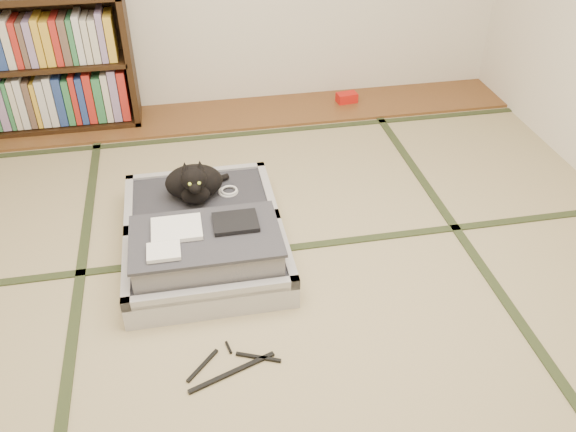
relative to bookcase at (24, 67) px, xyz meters
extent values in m
plane|color=tan|center=(1.41, -2.07, -0.45)|extent=(4.50, 4.50, 0.00)
cube|color=brown|center=(1.41, -0.07, -0.44)|extent=(4.00, 0.50, 0.02)
cube|color=red|center=(2.24, -0.04, -0.40)|extent=(0.16, 0.11, 0.07)
cube|color=#2D381E|center=(0.41, -2.07, -0.45)|extent=(0.05, 4.50, 0.01)
cube|color=#2D381E|center=(2.41, -2.07, -0.45)|extent=(0.05, 4.50, 0.01)
cube|color=#2D381E|center=(1.41, -1.67, -0.45)|extent=(4.00, 0.05, 0.01)
cube|color=#2D381E|center=(1.41, -0.37, -0.45)|extent=(4.00, 0.05, 0.01)
cube|color=black|center=(0.69, 0.00, 0.02)|extent=(0.04, 0.32, 0.91)
cube|color=black|center=(0.00, 0.00, -0.42)|extent=(1.42, 0.32, 0.04)
cube|color=black|center=(0.00, 0.00, 0.02)|extent=(1.36, 0.32, 0.03)
cube|color=black|center=(0.00, 0.15, 0.02)|extent=(1.42, 0.02, 0.91)
cube|color=gray|center=(0.00, -0.02, -0.20)|extent=(1.28, 0.23, 0.39)
cube|color=gray|center=(0.00, -0.02, 0.21)|extent=(1.28, 0.23, 0.35)
cube|color=#AEAEB3|center=(1.04, -1.85, -0.38)|extent=(0.80, 0.53, 0.14)
cube|color=#33323A|center=(1.04, -1.85, -0.35)|extent=(0.72, 0.45, 0.10)
cube|color=#AEAEB3|center=(1.04, -2.09, -0.31)|extent=(0.80, 0.04, 0.05)
cube|color=#AEAEB3|center=(1.04, -1.60, -0.31)|extent=(0.80, 0.04, 0.05)
cube|color=#AEAEB3|center=(0.67, -1.85, -0.31)|extent=(0.04, 0.53, 0.05)
cube|color=#AEAEB3|center=(1.42, -1.85, -0.31)|extent=(0.04, 0.53, 0.05)
cube|color=#AEAEB3|center=(1.04, -1.31, -0.38)|extent=(0.80, 0.53, 0.14)
cube|color=#33323A|center=(1.04, -1.31, -0.35)|extent=(0.72, 0.45, 0.10)
cube|color=#AEAEB3|center=(1.04, -1.56, -0.31)|extent=(0.80, 0.04, 0.05)
cube|color=#AEAEB3|center=(1.04, -1.07, -0.31)|extent=(0.80, 0.04, 0.05)
cube|color=#AEAEB3|center=(0.67, -1.31, -0.31)|extent=(0.04, 0.53, 0.05)
cube|color=#AEAEB3|center=(1.42, -1.31, -0.31)|extent=(0.04, 0.53, 0.05)
cylinder|color=black|center=(1.04, -1.58, -0.30)|extent=(0.72, 0.03, 0.03)
cube|color=gray|center=(1.04, -1.85, -0.25)|extent=(0.68, 0.42, 0.14)
cube|color=#35353C|center=(1.04, -1.85, -0.17)|extent=(0.70, 0.44, 0.02)
cube|color=white|center=(0.92, -1.79, -0.15)|extent=(0.23, 0.19, 0.02)
cube|color=black|center=(1.19, -1.79, -0.15)|extent=(0.21, 0.17, 0.02)
cube|color=white|center=(0.85, -1.95, -0.15)|extent=(0.15, 0.13, 0.02)
cube|color=white|center=(0.81, -2.10, -0.38)|extent=(0.06, 0.01, 0.04)
cube|color=white|center=(0.94, -2.10, -0.39)|extent=(0.05, 0.01, 0.04)
cube|color=orange|center=(1.31, -2.10, -0.38)|extent=(0.05, 0.01, 0.04)
cube|color=#197F33|center=(1.24, -2.10, -0.35)|extent=(0.04, 0.01, 0.03)
ellipsoid|color=black|center=(1.02, -1.31, -0.20)|extent=(0.31, 0.20, 0.19)
ellipsoid|color=black|center=(1.02, -1.40, -0.22)|extent=(0.15, 0.11, 0.11)
ellipsoid|color=black|center=(1.02, -1.44, -0.11)|extent=(0.13, 0.12, 0.13)
sphere|color=black|center=(1.02, -1.49, -0.13)|extent=(0.06, 0.06, 0.06)
cone|color=black|center=(0.99, -1.42, -0.04)|extent=(0.05, 0.06, 0.06)
cone|color=black|center=(1.06, -1.42, -0.04)|extent=(0.05, 0.06, 0.06)
sphere|color=#A5BF33|center=(1.00, -1.49, -0.10)|extent=(0.02, 0.02, 0.02)
sphere|color=#A5BF33|center=(1.05, -1.49, -0.10)|extent=(0.02, 0.02, 0.02)
cylinder|color=black|center=(1.13, -1.22, -0.27)|extent=(0.19, 0.11, 0.03)
torus|color=white|center=(1.20, -1.31, -0.29)|extent=(0.11, 0.11, 0.01)
torus|color=white|center=(1.21, -1.32, -0.28)|extent=(0.09, 0.09, 0.01)
cube|color=black|center=(1.09, -2.44, -0.44)|extent=(0.38, 0.16, 0.01)
cube|color=black|center=(0.97, -2.38, -0.44)|extent=(0.15, 0.16, 0.01)
cube|color=black|center=(1.21, -2.38, -0.44)|extent=(0.19, 0.09, 0.01)
cylinder|color=black|center=(1.09, -2.30, -0.44)|extent=(0.03, 0.07, 0.01)
camera|label=1|loc=(1.00, -4.13, 1.57)|focal=38.00mm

